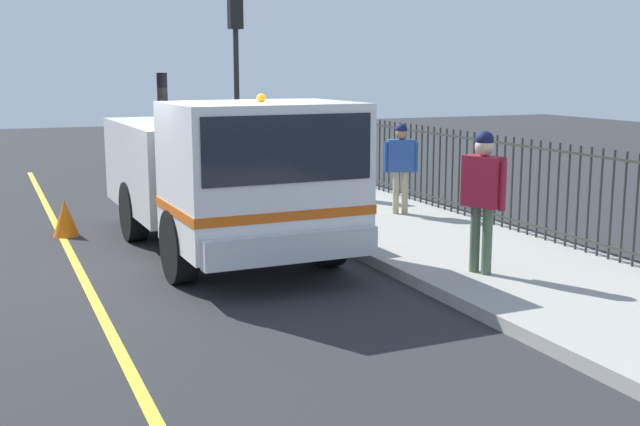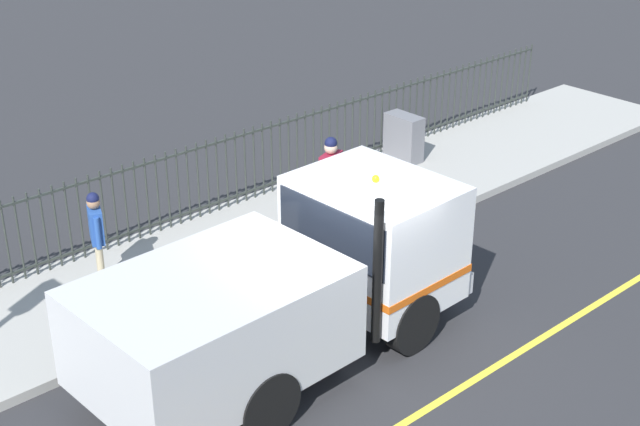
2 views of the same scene
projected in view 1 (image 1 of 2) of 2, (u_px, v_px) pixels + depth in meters
The scene contains 9 objects.
ground_plane at pixel (215, 264), 11.33m from camera, with size 57.69×57.69×0.00m, color #2B2B2D.
sidewalk_slab at pixel (431, 238), 12.69m from camera, with size 3.14×26.22×0.16m, color #A3A099.
lane_marking at pixel (83, 277), 10.63m from camera, with size 0.12×23.60×0.01m, color yellow.
work_truck at pixel (226, 168), 11.69m from camera, with size 2.53×6.00×2.70m.
worker_standing at pixel (483, 187), 10.05m from camera, with size 0.40×0.63×1.83m.
pedestrian_distant at pixel (401, 159), 14.26m from camera, with size 0.57×0.37×1.63m.
iron_fence at pixel (504, 181), 13.06m from camera, with size 0.04×22.33×1.52m.
traffic_light_near at pixel (236, 48), 17.53m from camera, with size 0.32×0.23×4.30m.
traffic_cone at pixel (65, 218), 13.19m from camera, with size 0.43×0.43×0.61m, color orange.
Camera 1 is at (-2.93, -10.73, 2.75)m, focal length 44.61 mm.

